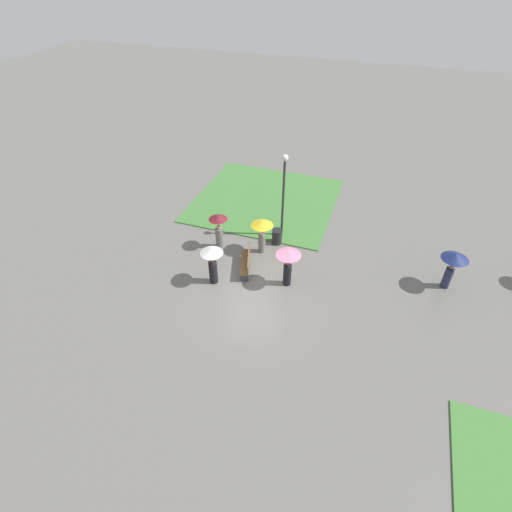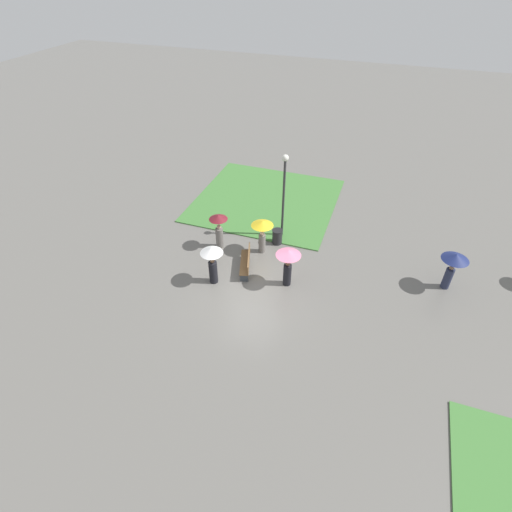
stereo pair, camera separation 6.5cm
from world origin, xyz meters
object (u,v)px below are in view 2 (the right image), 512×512
(lone_walker_far_path, at_px, (453,263))
(trash_bin, at_px, (277,237))
(crowd_person_maroon, at_px, (219,226))
(crowd_person_pink, at_px, (288,260))
(crowd_person_white, at_px, (212,259))
(crowd_person_yellow, at_px, (262,230))
(lamp_post, at_px, (284,186))
(park_bench, at_px, (246,261))

(lone_walker_far_path, bearing_deg, trash_bin, -154.10)
(crowd_person_maroon, relative_size, crowd_person_pink, 0.99)
(crowd_person_white, bearing_deg, lone_walker_far_path, -84.09)
(crowd_person_maroon, bearing_deg, crowd_person_pink, -13.01)
(crowd_person_maroon, height_order, lone_walker_far_path, crowd_person_maroon)
(trash_bin, height_order, crowd_person_maroon, crowd_person_maroon)
(trash_bin, relative_size, crowd_person_yellow, 0.44)
(crowd_person_maroon, xyz_separation_m, crowd_person_white, (2.54, 0.79, 0.09))
(crowd_person_maroon, bearing_deg, crowd_person_yellow, 17.40)
(trash_bin, xyz_separation_m, crowd_person_white, (3.80, -1.86, 0.93))
(trash_bin, height_order, crowd_person_pink, crowd_person_pink)
(trash_bin, relative_size, crowd_person_maroon, 0.42)
(lamp_post, height_order, lone_walker_far_path, lamp_post)
(trash_bin, height_order, lone_walker_far_path, lone_walker_far_path)
(trash_bin, distance_m, crowd_person_yellow, 1.40)
(crowd_person_maroon, bearing_deg, park_bench, -24.23)
(trash_bin, bearing_deg, crowd_person_yellow, -28.54)
(crowd_person_pink, bearing_deg, crowd_person_white, 48.16)
(lamp_post, distance_m, lone_walker_far_path, 8.35)
(crowd_person_maroon, relative_size, crowd_person_yellow, 1.06)
(crowd_person_yellow, xyz_separation_m, lone_walker_far_path, (-0.24, 8.63, 0.07))
(lone_walker_far_path, bearing_deg, lamp_post, -159.23)
(trash_bin, distance_m, crowd_person_white, 4.33)
(park_bench, distance_m, crowd_person_yellow, 1.79)
(lamp_post, bearing_deg, trash_bin, -2.70)
(trash_bin, xyz_separation_m, crowd_person_pink, (2.85, 1.33, 1.00))
(lone_walker_far_path, bearing_deg, crowd_person_maroon, -146.21)
(crowd_person_maroon, bearing_deg, lamp_post, 45.27)
(park_bench, height_order, lone_walker_far_path, lone_walker_far_path)
(lamp_post, relative_size, lone_walker_far_path, 2.45)
(crowd_person_white, bearing_deg, trash_bin, -37.51)
(lone_walker_far_path, bearing_deg, crowd_person_pink, -131.60)
(lone_walker_far_path, bearing_deg, park_bench, -137.77)
(park_bench, relative_size, trash_bin, 2.43)
(crowd_person_pink, relative_size, crowd_person_white, 1.00)
(crowd_person_maroon, bearing_deg, lone_walker_far_path, 11.74)
(trash_bin, distance_m, crowd_person_pink, 3.30)
(crowd_person_maroon, distance_m, crowd_person_yellow, 2.17)
(crowd_person_yellow, bearing_deg, crowd_person_white, -165.19)
(park_bench, bearing_deg, crowd_person_yellow, 153.24)
(trash_bin, xyz_separation_m, lone_walker_far_path, (0.69, 8.12, 0.99))
(crowd_person_white, bearing_deg, park_bench, -51.61)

